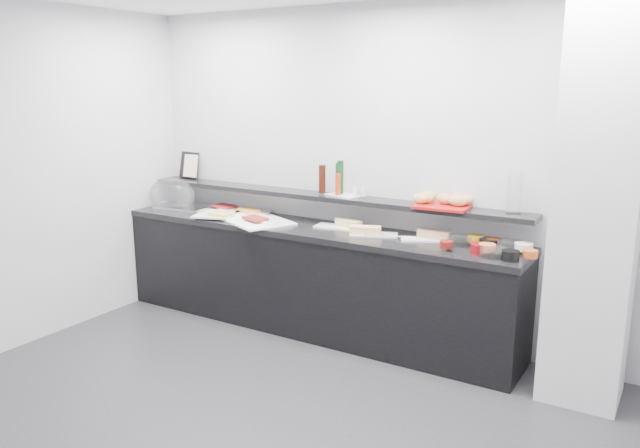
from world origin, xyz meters
The scene contains 56 objects.
ground centered at (0.00, 0.00, 0.00)m, with size 5.00×5.00×0.00m, color #2D2D30.
back_wall centered at (0.00, 2.00, 1.35)m, with size 5.00×0.02×2.70m, color #B9BBC1.
column centered at (1.50, 1.65, 1.35)m, with size 0.50×0.50×2.70m, color silver.
buffet_cabinet centered at (-0.70, 1.70, 0.42)m, with size 3.60×0.60×0.85m, color black.
counter_top centered at (-0.70, 1.70, 0.88)m, with size 3.62×0.62×0.05m, color black.
wall_shelf centered at (-0.70, 1.88, 1.13)m, with size 3.60×0.25×0.04m, color black.
cloche_base centered at (-2.09, 1.68, 0.92)m, with size 0.50×0.33×0.04m, color #AFB1B6.
cloche_dome centered at (-2.25, 1.68, 1.03)m, with size 0.48×0.31×0.34m, color white.
linen_runner centered at (-1.35, 1.69, 0.91)m, with size 0.96×0.46×0.01m, color white.
platter_meat_a centered at (-1.62, 1.85, 0.92)m, with size 0.32×0.21×0.01m, color white.
food_meat_a centered at (-1.74, 1.85, 0.94)m, with size 0.21×0.14×0.02m, color maroon.
platter_salmon centered at (-1.40, 1.83, 0.92)m, with size 0.32×0.21×0.01m, color white.
food_salmon centered at (-1.43, 1.82, 0.94)m, with size 0.21×0.14×0.02m, color orange.
platter_cheese centered at (-1.61, 1.53, 0.92)m, with size 0.34×0.23×0.01m, color white.
food_cheese centered at (-1.54, 1.55, 0.94)m, with size 0.20×0.13×0.02m, color #D7BF53.
platter_meat_b centered at (-1.05, 1.64, 0.92)m, with size 0.33×0.22×0.01m, color white.
food_meat_b centered at (-1.17, 1.57, 0.94)m, with size 0.21×0.14×0.02m, color maroon.
sandwich_plate_left centered at (-0.47, 1.78, 0.91)m, with size 0.40×0.17×0.01m, color white.
sandwich_food_left centered at (-0.39, 1.81, 0.94)m, with size 0.24×0.09×0.06m, color #EACD7A.
tongs_left centered at (-0.53, 1.74, 0.92)m, with size 0.01×0.01×0.16m, color silver.
sandwich_plate_mid centered at (-0.10, 1.69, 0.91)m, with size 0.37×0.16×0.01m, color silver.
sandwich_food_mid centered at (-0.16, 1.66, 0.94)m, with size 0.24×0.09×0.06m, color #E1BB76.
tongs_mid centered at (-0.07, 1.64, 0.92)m, with size 0.01×0.01×0.16m, color #AAABB1.
sandwich_plate_right centered at (0.29, 1.75, 0.91)m, with size 0.34×0.15×0.01m, color white.
sandwich_food_right centered at (0.36, 1.82, 0.94)m, with size 0.26×0.10×0.06m, color tan.
tongs_right centered at (0.17, 1.71, 0.92)m, with size 0.01×0.01×0.16m, color silver.
bowl_glass_fruit centered at (0.57, 1.77, 0.94)m, with size 0.18×0.18×0.07m, color white.
fill_glass_fruit centered at (0.67, 1.83, 0.95)m, with size 0.13×0.13×0.05m, color orange.
bowl_black_jam centered at (0.78, 1.79, 0.94)m, with size 0.14×0.14×0.07m, color black.
fill_black_jam centered at (0.81, 1.81, 0.95)m, with size 0.10×0.10×0.05m, color #521E0B.
bowl_glass_cream centered at (0.93, 1.81, 0.94)m, with size 0.19×0.19×0.07m, color white.
fill_glass_cream centered at (1.03, 1.78, 0.95)m, with size 0.13×0.13×0.05m, color white.
bowl_red_jam centered at (0.76, 1.61, 0.94)m, with size 0.12×0.12×0.07m, color maroon.
fill_red_jam centered at (0.54, 1.56, 0.95)m, with size 0.10×0.10×0.05m, color #61130D.
bowl_glass_salmon centered at (0.87, 1.57, 0.94)m, with size 0.17×0.17×0.07m, color silver.
fill_glass_salmon centered at (0.82, 1.63, 0.95)m, with size 0.12×0.12×0.05m, color #D16733.
bowl_black_fruit centered at (1.00, 1.54, 0.94)m, with size 0.12×0.12×0.07m, color black.
fill_black_fruit centered at (1.12, 1.61, 0.95)m, with size 0.10×0.10×0.05m, color #CA4B1B.
framed_print centered at (-2.28, 1.96, 1.28)m, with size 0.23×0.02×0.26m, color black.
print_art centered at (-2.23, 1.94, 1.28)m, with size 0.17×0.00×0.22m, color beige.
condiment_tray centered at (-0.49, 1.89, 1.16)m, with size 0.28×0.17×0.01m, color white.
bottle_green_a centered at (-0.54, 1.91, 1.29)m, with size 0.06×0.06×0.26m, color #0F3915.
bottle_brown centered at (-0.68, 1.86, 1.28)m, with size 0.06×0.06×0.24m, color black.
bottle_green_b centered at (-0.53, 1.91, 1.30)m, with size 0.05×0.05×0.28m, color #0E3511.
bottle_hot centered at (-0.52, 1.85, 1.25)m, with size 0.04×0.04×0.18m, color red.
shaker_salt centered at (-0.37, 1.88, 1.20)m, with size 0.03×0.03×0.07m, color white.
shaker_pepper centered at (-0.31, 1.91, 1.20)m, with size 0.03×0.03×0.07m, color white.
bread_tray centered at (0.39, 1.84, 1.16)m, with size 0.40×0.28×0.02m, color #A31411.
bread_roll_nw centered at (0.25, 1.94, 1.21)m, with size 0.12×0.08×0.08m, color #B59645.
bread_roll_n centered at (0.47, 1.96, 1.21)m, with size 0.16×0.10×0.08m, color #B47444.
bread_roll_ne centered at (0.54, 1.93, 1.21)m, with size 0.13×0.08×0.08m, color #CB824D.
bread_roll_sw centered at (0.22, 1.81, 1.21)m, with size 0.13×0.08×0.08m, color gold.
bread_roll_se centered at (0.51, 1.86, 1.21)m, with size 0.14×0.09×0.08m, color tan.
bread_roll_midw centered at (0.26, 1.85, 1.21)m, with size 0.13×0.08×0.08m, color #B58245.
bread_roll_mide centered at (0.40, 1.89, 1.21)m, with size 0.14×0.09×0.08m, color #BD8048.
carafe centered at (0.91, 1.91, 1.30)m, with size 0.11×0.11×0.30m, color white.
Camera 1 is at (2.01, -2.59, 2.08)m, focal length 35.00 mm.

